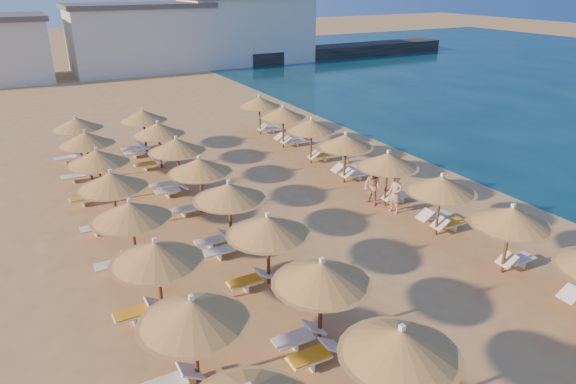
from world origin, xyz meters
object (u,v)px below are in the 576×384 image
beachgoer_a (395,194)px  beachgoer_c (346,149)px  beachgoer_b (372,187)px  parasol_row_west (247,209)px  parasol_row_east (413,173)px  jetty (347,51)px

beachgoer_a → beachgoer_c: size_ratio=1.08×
beachgoer_b → parasol_row_west: bearing=-83.3°
beachgoer_b → parasol_row_east: bearing=4.6°
jetty → beachgoer_a: 50.09m
parasol_row_west → parasol_row_east: bearing=0.0°
parasol_row_west → beachgoer_c: parasol_row_west is taller
jetty → beachgoer_a: bearing=-123.5°
jetty → beachgoer_b: beachgoer_b is taller
beachgoer_c → beachgoer_b: (-2.28, -5.45, 0.06)m
jetty → parasol_row_east: size_ratio=0.91×
jetty → parasol_row_west: (-34.17, -43.33, 1.44)m
parasol_row_west → beachgoer_a: size_ratio=18.35×
beachgoer_a → beachgoer_b: (-0.39, 1.18, -0.01)m
beachgoer_c → beachgoer_b: size_ratio=0.94×
parasol_row_west → beachgoer_b: bearing=15.9°
beachgoer_a → beachgoer_c: (1.89, 6.63, -0.07)m
jetty → beachgoer_a: size_ratio=16.63×
beachgoer_a → beachgoer_b: beachgoer_a is taller
beachgoer_a → beachgoer_c: 6.90m
jetty → parasol_row_east: bearing=-122.9°
parasol_row_west → beachgoer_b: 7.61m
parasol_row_east → beachgoer_b: (-0.50, 2.05, -1.30)m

